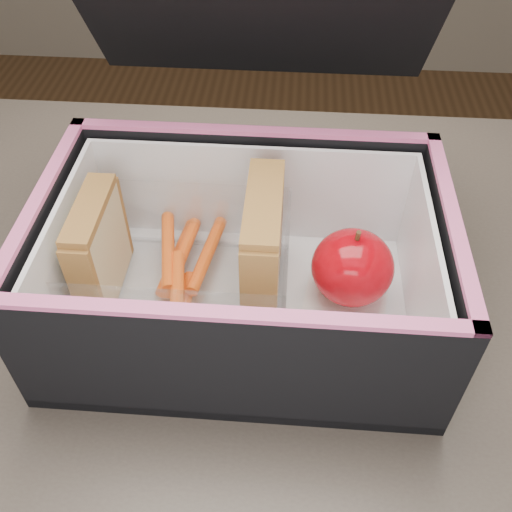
% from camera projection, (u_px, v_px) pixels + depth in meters
% --- Properties ---
extents(kitchen_table, '(1.20, 0.80, 0.75)m').
position_uv_depth(kitchen_table, '(259.00, 413.00, 0.55)').
color(kitchen_table, '#52493E').
rests_on(kitchen_table, ground).
extents(lunch_bag, '(0.33, 0.34, 0.30)m').
position_uv_depth(lunch_bag, '(244.00, 254.00, 0.48)').
color(lunch_bag, black).
rests_on(lunch_bag, kitchen_table).
extents(plastic_tub, '(0.18, 0.13, 0.08)m').
position_uv_depth(plastic_tub, '(182.00, 264.00, 0.49)').
color(plastic_tub, white).
rests_on(plastic_tub, lunch_bag).
extents(sandwich_left, '(0.02, 0.09, 0.10)m').
position_uv_depth(sandwich_left, '(99.00, 249.00, 0.49)').
color(sandwich_left, beige).
rests_on(sandwich_left, plastic_tub).
extents(sandwich_right, '(0.03, 0.10, 0.11)m').
position_uv_depth(sandwich_right, '(263.00, 251.00, 0.47)').
color(sandwich_right, beige).
rests_on(sandwich_right, plastic_tub).
extents(carrot_sticks, '(0.06, 0.16, 0.03)m').
position_uv_depth(carrot_sticks, '(182.00, 271.00, 0.51)').
color(carrot_sticks, '#E6500D').
rests_on(carrot_sticks, plastic_tub).
extents(paper_napkin, '(0.08, 0.08, 0.01)m').
position_uv_depth(paper_napkin, '(346.00, 292.00, 0.51)').
color(paper_napkin, white).
rests_on(paper_napkin, lunch_bag).
extents(red_apple, '(0.07, 0.07, 0.08)m').
position_uv_depth(red_apple, '(352.00, 267.00, 0.49)').
color(red_apple, '#980006').
rests_on(red_apple, paper_napkin).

